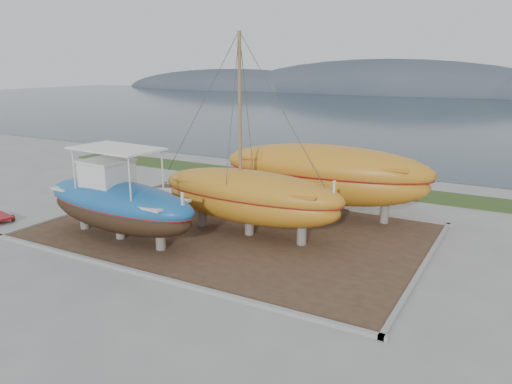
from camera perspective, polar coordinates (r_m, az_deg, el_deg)
The scene contains 10 objects.
ground at distance 21.45m, azimuth -8.50°, elevation -7.58°, with size 140.00×140.00×0.00m, color gray.
dirt_patch at distance 24.50m, azimuth -2.77°, elevation -4.49°, with size 18.00×12.00×0.06m, color #422D1E.
curb_frame at distance 24.48m, azimuth -2.77°, elevation -4.40°, with size 18.60×12.60×0.15m, color gray, non-canonical shape.
grass_strip at distance 34.39m, azimuth 7.44°, elevation 1.03°, with size 44.00×3.00×0.08m, color #284219.
sea at distance 86.84m, azimuth 21.26°, elevation 8.32°, with size 260.00×100.00×0.04m, color #1A2C34, non-canonical shape.
mountain_ridge at distance 141.35m, azimuth 24.68°, elevation 10.05°, with size 200.00×36.00×20.00m, color #333D49, non-canonical shape.
blue_caique at distance 23.68m, azimuth -15.51°, elevation -0.19°, with size 8.94×2.79×4.30m, color #185998, non-canonical shape.
white_dinghy at distance 28.11m, azimuth -10.02°, elevation -0.86°, with size 3.93×1.47×1.18m, color silver, non-canonical shape.
orange_sailboat at distance 22.85m, azimuth -0.80°, elevation 6.26°, with size 9.49×2.80×9.32m, color #BA761C, non-canonical shape.
orange_bare_hull at distance 26.72m, azimuth 7.79°, elevation 1.21°, with size 11.29×3.39×3.70m, color #BA761C, non-canonical shape.
Camera 1 is at (12.36, -15.57, 8.04)m, focal length 35.00 mm.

